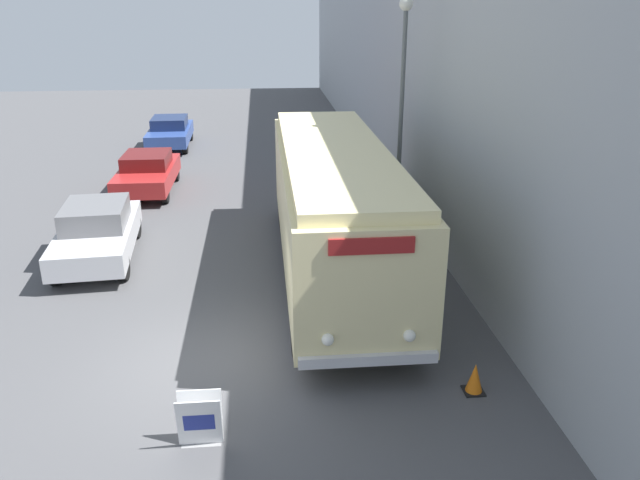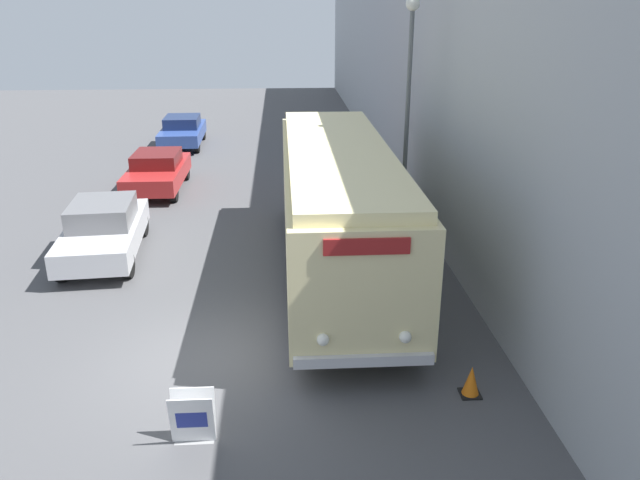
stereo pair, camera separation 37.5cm
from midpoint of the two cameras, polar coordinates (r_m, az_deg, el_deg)
ground_plane at (r=12.42m, az=-10.04°, el=-10.96°), size 80.00×80.00×0.00m
building_wall_right at (r=21.15m, az=9.45°, el=13.78°), size 0.30×60.00×7.86m
vintage_bus at (r=15.28m, az=2.35°, el=3.36°), size 2.59×10.45×3.28m
sign_board at (r=10.26m, az=-10.51°, el=-15.74°), size 0.69×0.34×0.89m
streetlamp at (r=17.25m, az=8.73°, el=13.36°), size 0.36×0.36×6.62m
parked_car_near at (r=17.66m, az=-18.60°, el=0.91°), size 2.19×4.54×1.51m
parked_car_mid at (r=23.47m, az=-14.21°, el=6.14°), size 1.86×4.26×1.40m
parked_car_far at (r=30.66m, az=-12.11°, el=9.73°), size 1.92×4.35×1.40m
traffic_cone at (r=11.56m, az=14.58°, el=-12.38°), size 0.36×0.36×0.57m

